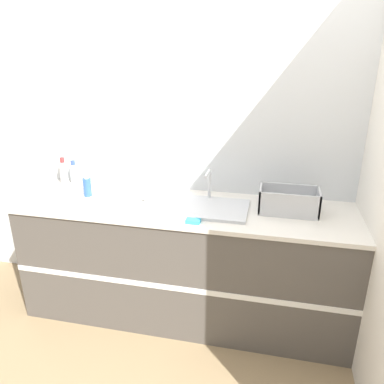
{
  "coord_description": "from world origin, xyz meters",
  "views": [
    {
      "loc": [
        0.58,
        -2.03,
        1.94
      ],
      "look_at": [
        0.06,
        0.29,
        1.03
      ],
      "focal_mm": 35.0,
      "sensor_mm": 36.0,
      "label": 1
    }
  ],
  "objects_px": {
    "dish_rack": "(288,203)",
    "bottle_clear": "(74,173)",
    "bottle_blue": "(87,186)",
    "sink": "(205,206)",
    "bottle_white_spray": "(64,173)",
    "paper_towel_roll": "(148,182)"
  },
  "relations": [
    {
      "from": "paper_towel_roll",
      "to": "bottle_clear",
      "type": "bearing_deg",
      "value": 164.08
    },
    {
      "from": "sink",
      "to": "bottle_clear",
      "type": "bearing_deg",
      "value": 166.09
    },
    {
      "from": "dish_rack",
      "to": "bottle_clear",
      "type": "height_order",
      "value": "bottle_clear"
    },
    {
      "from": "paper_towel_roll",
      "to": "bottle_clear",
      "type": "height_order",
      "value": "paper_towel_roll"
    },
    {
      "from": "bottle_blue",
      "to": "bottle_white_spray",
      "type": "xyz_separation_m",
      "value": [
        -0.31,
        0.2,
        0.02
      ]
    },
    {
      "from": "dish_rack",
      "to": "bottle_blue",
      "type": "relative_size",
      "value": 2.33
    },
    {
      "from": "dish_rack",
      "to": "bottle_blue",
      "type": "height_order",
      "value": "bottle_blue"
    },
    {
      "from": "paper_towel_roll",
      "to": "bottle_clear",
      "type": "relative_size",
      "value": 1.35
    },
    {
      "from": "bottle_clear",
      "to": "bottle_blue",
      "type": "relative_size",
      "value": 1.14
    },
    {
      "from": "paper_towel_roll",
      "to": "bottle_blue",
      "type": "distance_m",
      "value": 0.47
    },
    {
      "from": "dish_rack",
      "to": "bottle_white_spray",
      "type": "height_order",
      "value": "bottle_white_spray"
    },
    {
      "from": "sink",
      "to": "bottle_blue",
      "type": "bearing_deg",
      "value": 176.91
    },
    {
      "from": "sink",
      "to": "bottle_white_spray",
      "type": "relative_size",
      "value": 2.65
    },
    {
      "from": "paper_towel_roll",
      "to": "bottle_blue",
      "type": "height_order",
      "value": "paper_towel_roll"
    },
    {
      "from": "dish_rack",
      "to": "bottle_white_spray",
      "type": "xyz_separation_m",
      "value": [
        -1.77,
        0.18,
        0.04
      ]
    },
    {
      "from": "sink",
      "to": "dish_rack",
      "type": "distance_m",
      "value": 0.56
    },
    {
      "from": "paper_towel_roll",
      "to": "dish_rack",
      "type": "relative_size",
      "value": 0.66
    },
    {
      "from": "dish_rack",
      "to": "paper_towel_roll",
      "type": "bearing_deg",
      "value": 179.18
    },
    {
      "from": "sink",
      "to": "bottle_clear",
      "type": "height_order",
      "value": "sink"
    },
    {
      "from": "paper_towel_roll",
      "to": "bottle_white_spray",
      "type": "relative_size",
      "value": 1.16
    },
    {
      "from": "paper_towel_roll",
      "to": "dish_rack",
      "type": "distance_m",
      "value": 1.0
    },
    {
      "from": "sink",
      "to": "bottle_white_spray",
      "type": "xyz_separation_m",
      "value": [
        -1.21,
        0.25,
        0.08
      ]
    }
  ]
}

